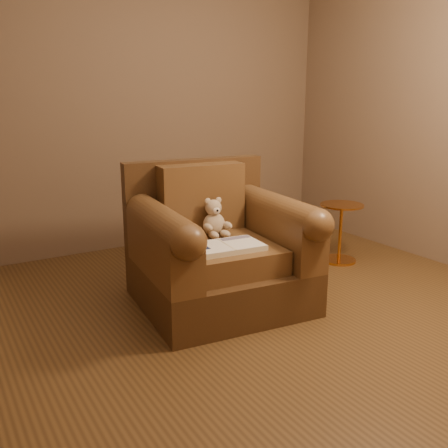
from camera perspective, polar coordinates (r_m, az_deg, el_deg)
floor at (r=3.31m, az=4.16°, el=-10.85°), size 4.00×4.00×0.00m
room at (r=3.00m, az=4.81°, el=20.21°), size 4.02×4.02×2.71m
armchair at (r=3.45m, az=-0.79°, el=-3.09°), size 1.16×1.12×0.96m
teddy_bear at (r=3.48m, az=-1.06°, el=0.33°), size 0.20×0.22×0.27m
guidebook at (r=3.19m, az=0.25°, el=-2.62°), size 0.48×0.32×0.04m
side_table at (r=4.42m, az=13.16°, el=-0.77°), size 0.37×0.37×0.51m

